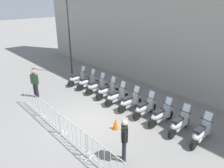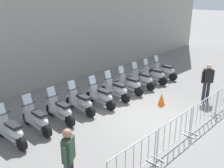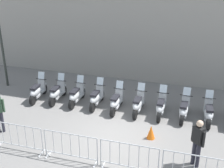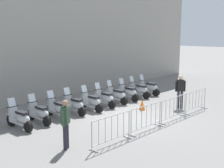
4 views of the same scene
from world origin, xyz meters
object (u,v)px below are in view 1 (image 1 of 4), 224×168
at_px(barrier_segment_1, 49,115).
at_px(traffic_cone, 116,124).
at_px(street_lamp, 69,29).
at_px(motorcycle_4, 116,97).
at_px(barrier_segment_0, 32,101).
at_px(motorcycle_5, 129,102).
at_px(motorcycle_7, 160,116).
at_px(motorcycle_3, 106,91).
at_px(barrier_segment_3, 104,160).
at_px(barrier_segment_2, 72,134).
at_px(motorcycle_9, 200,134).
at_px(motorcycle_0, 77,79).
at_px(motorcycle_2, 96,86).
at_px(motorcycle_6, 144,108).
at_px(motorcycle_1, 87,82).
at_px(officer_near_row_end, 124,138).
at_px(motorcycle_8, 179,124).
at_px(officer_mid_plaza, 35,82).

bearing_deg(barrier_segment_1, traffic_cone, 34.27).
height_order(barrier_segment_1, street_lamp, street_lamp).
height_order(motorcycle_4, traffic_cone, motorcycle_4).
height_order(barrier_segment_0, street_lamp, street_lamp).
bearing_deg(motorcycle_5, motorcycle_7, -4.72).
xyz_separation_m(motorcycle_3, motorcycle_5, (1.96, -0.32, 0.00)).
xyz_separation_m(motorcycle_7, traffic_cone, (-1.30, -1.74, -0.18)).
bearing_deg(barrier_segment_3, barrier_segment_2, 173.26).
distance_m(motorcycle_9, barrier_segment_3, 4.23).
bearing_deg(motorcycle_5, motorcycle_4, 176.47).
bearing_deg(barrier_segment_1, barrier_segment_3, -6.74).
relative_size(motorcycle_9, traffic_cone, 3.14).
xyz_separation_m(motorcycle_0, motorcycle_2, (1.98, -0.11, 0.00)).
distance_m(motorcycle_0, barrier_segment_1, 5.17).
height_order(motorcycle_6, barrier_segment_2, motorcycle_6).
xyz_separation_m(motorcycle_1, motorcycle_2, (0.99, -0.11, 0.00)).
bearing_deg(motorcycle_6, motorcycle_5, 176.62).
height_order(barrier_segment_0, officer_near_row_end, officer_near_row_end).
relative_size(motorcycle_1, motorcycle_8, 1.00).
relative_size(motorcycle_5, barrier_segment_2, 0.89).
bearing_deg(motorcycle_7, barrier_segment_2, -116.93).
relative_size(motorcycle_2, traffic_cone, 3.13).
height_order(motorcycle_8, barrier_segment_3, motorcycle_8).
relative_size(motorcycle_3, street_lamp, 0.29).
bearing_deg(officer_near_row_end, motorcycle_3, 139.43).
distance_m(motorcycle_2, motorcycle_3, 0.99).
bearing_deg(officer_mid_plaza, barrier_segment_2, -15.50).
height_order(motorcycle_6, barrier_segment_0, motorcycle_6).
distance_m(motorcycle_0, motorcycle_9, 8.94).
relative_size(barrier_segment_3, officer_near_row_end, 1.12).
relative_size(street_lamp, officer_mid_plaza, 3.42).
relative_size(motorcycle_6, motorcycle_9, 1.00).
bearing_deg(motorcycle_6, motorcycle_0, 174.37).
height_order(motorcycle_1, barrier_segment_2, motorcycle_1).
distance_m(motorcycle_0, street_lamp, 4.09).
relative_size(motorcycle_6, barrier_segment_0, 0.89).
height_order(motorcycle_3, barrier_segment_0, motorcycle_3).
distance_m(motorcycle_8, barrier_segment_0, 7.65).
xyz_separation_m(motorcycle_2, barrier_segment_2, (3.01, -4.35, 0.07)).
relative_size(motorcycle_3, traffic_cone, 3.13).
bearing_deg(motorcycle_6, barrier_segment_2, -103.55).
bearing_deg(motorcycle_0, motorcycle_9, -5.86).
bearing_deg(officer_mid_plaza, barrier_segment_0, -38.02).
distance_m(motorcycle_5, officer_near_row_end, 3.98).
bearing_deg(motorcycle_3, officer_mid_plaza, -139.84).
distance_m(motorcycle_3, motorcycle_4, 1.00).
height_order(barrier_segment_1, traffic_cone, barrier_segment_1).
distance_m(motorcycle_5, street_lamp, 8.09).
bearing_deg(motorcycle_9, motorcycle_7, 173.56).
height_order(motorcycle_3, barrier_segment_1, motorcycle_3).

